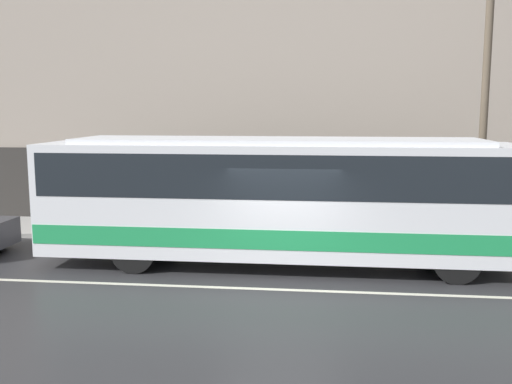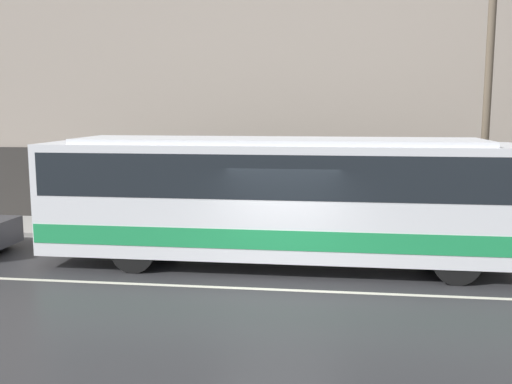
{
  "view_description": "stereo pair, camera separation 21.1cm",
  "coord_description": "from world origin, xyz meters",
  "views": [
    {
      "loc": [
        0.79,
        -11.62,
        3.79
      ],
      "look_at": [
        -0.76,
        1.96,
        1.8
      ],
      "focal_mm": 40.0,
      "sensor_mm": 36.0,
      "label": 1
    },
    {
      "loc": [
        1.0,
        -11.59,
        3.79
      ],
      "look_at": [
        -0.76,
        1.96,
        1.8
      ],
      "focal_mm": 40.0,
      "sensor_mm": 36.0,
      "label": 2
    }
  ],
  "objects": [
    {
      "name": "building_facade",
      "position": [
        0.0,
        6.77,
        4.83
      ],
      "size": [
        60.0,
        0.35,
        10.02
      ],
      "color": "gray",
      "rests_on": "ground_plane"
    },
    {
      "name": "lane_stripe",
      "position": [
        0.0,
        0.0,
        0.0
      ],
      "size": [
        54.0,
        0.14,
        0.01
      ],
      "color": "beige",
      "rests_on": "ground_plane"
    },
    {
      "name": "utility_pole_near",
      "position": [
        5.14,
        4.44,
        4.25
      ],
      "size": [
        0.21,
        0.21,
        8.23
      ],
      "color": "brown",
      "rests_on": "sidewalk"
    },
    {
      "name": "ground_plane",
      "position": [
        0.0,
        0.0,
        0.0
      ],
      "size": [
        60.0,
        60.0,
        0.0
      ],
      "primitive_type": "plane",
      "color": "#2D2D30"
    },
    {
      "name": "sidewalk",
      "position": [
        0.0,
        5.31,
        0.07
      ],
      "size": [
        60.0,
        2.63,
        0.14
      ],
      "color": "#A09E99",
      "rests_on": "ground_plane"
    },
    {
      "name": "transit_bus",
      "position": [
        -0.25,
        1.96,
        1.75
      ],
      "size": [
        11.29,
        2.48,
        3.1
      ],
      "color": "silver",
      "rests_on": "ground_plane"
    }
  ]
}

